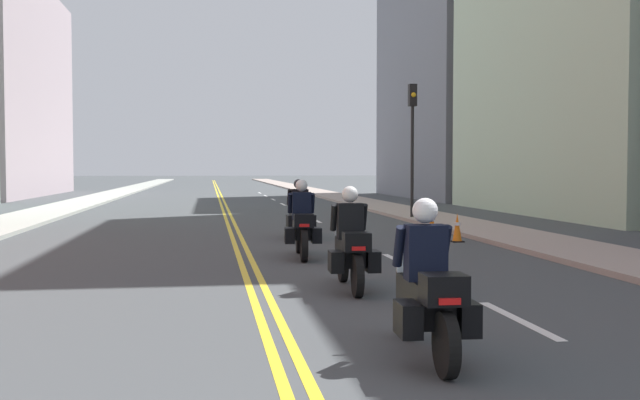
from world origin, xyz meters
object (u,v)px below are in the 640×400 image
object	(u,v)px
motorcycle_2	(302,227)
traffic_cone_2	(457,228)
motorcycle_3	(299,215)
motorcycle_1	(351,248)
traffic_light_near	(412,127)
motorcycle_0	(427,294)
traffic_cone_0	(432,224)

from	to	relation	value
motorcycle_2	traffic_cone_2	size ratio (longest dim) A/B	3.06
motorcycle_2	motorcycle_3	bearing A→B (deg)	87.25
motorcycle_1	motorcycle_3	size ratio (longest dim) A/B	1.00
motorcycle_1	traffic_light_near	world-z (taller)	traffic_light_near
motorcycle_0	traffic_cone_2	bearing A→B (deg)	71.86
traffic_cone_0	traffic_cone_2	xyz separation A→B (m)	(0.37, -1.02, -0.03)
motorcycle_0	motorcycle_2	bearing A→B (deg)	93.58
traffic_cone_2	traffic_light_near	distance (m)	8.58
motorcycle_0	traffic_cone_0	distance (m)	12.93
traffic_cone_2	motorcycle_1	bearing A→B (deg)	-120.49
motorcycle_0	traffic_light_near	world-z (taller)	traffic_light_near
traffic_light_near	traffic_cone_0	bearing A→B (deg)	-101.23
motorcycle_1	motorcycle_0	bearing A→B (deg)	-88.34
traffic_light_near	motorcycle_0	bearing A→B (deg)	-105.13
motorcycle_0	traffic_cone_2	size ratio (longest dim) A/B	3.02
motorcycle_1	traffic_cone_0	size ratio (longest dim) A/B	2.73
motorcycle_0	traffic_cone_0	size ratio (longest dim) A/B	2.80
motorcycle_3	traffic_light_near	xyz separation A→B (m)	(4.94, 6.31, 2.76)
traffic_cone_0	traffic_cone_2	size ratio (longest dim) A/B	1.08
motorcycle_0	traffic_light_near	bearing A→B (deg)	77.10
motorcycle_3	traffic_cone_0	size ratio (longest dim) A/B	2.72
traffic_cone_0	motorcycle_1	bearing A→B (deg)	-115.13
motorcycle_0	traffic_cone_0	world-z (taller)	motorcycle_0
motorcycle_0	traffic_light_near	size ratio (longest dim) A/B	0.45
motorcycle_1	motorcycle_3	distance (m)	8.72
traffic_light_near	motorcycle_3	bearing A→B (deg)	-128.02
motorcycle_0	motorcycle_1	world-z (taller)	motorcycle_1
motorcycle_2	traffic_light_near	xyz separation A→B (m)	(5.42, 10.77, 2.74)
traffic_cone_2	traffic_light_near	xyz separation A→B (m)	(1.01, 7.95, 3.04)
motorcycle_3	traffic_cone_0	distance (m)	3.62
motorcycle_2	traffic_cone_0	world-z (taller)	motorcycle_2
motorcycle_1	motorcycle_3	bearing A→B (deg)	90.62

